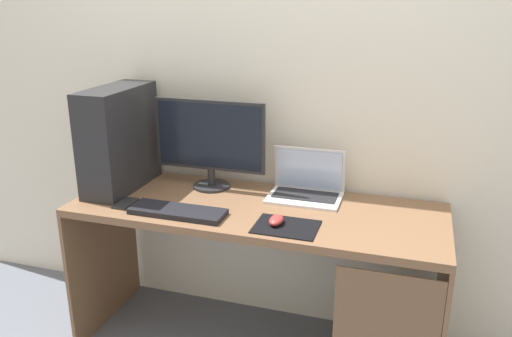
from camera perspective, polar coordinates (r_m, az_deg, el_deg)
The scene contains 9 objects.
wall_back at distance 2.51m, azimuth 2.46°, elevation 10.62°, with size 4.00×0.05×2.60m.
desk at distance 2.38m, azimuth 0.41°, elevation -7.42°, with size 1.67×0.61×0.74m.
pc_tower at distance 2.58m, azimuth -14.78°, elevation 3.20°, with size 0.18×0.46×0.49m, color #232326.
monitor at distance 2.50m, azimuth -5.10°, elevation 2.97°, with size 0.55×0.18×0.44m.
laptop at distance 2.44m, azimuth 5.52°, elevation -2.08°, with size 0.34×0.23×0.23m.
keyboard at distance 2.28m, azimuth -8.58°, elevation -4.68°, with size 0.42×0.14×0.02m, color black.
mousepad at distance 2.14m, azimuth 3.33°, elevation -6.40°, with size 0.26×0.20×0.01m, color black.
mouse_left at distance 2.15m, azimuth 2.23°, elevation -5.67°, with size 0.06×0.10×0.03m, color #B23333.
cell_phone at distance 2.43m, azimuth -14.12°, elevation -3.73°, with size 0.07×0.13×0.01m, color #232326.
Camera 1 is at (0.65, -2.05, 1.64)m, focal length 36.48 mm.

